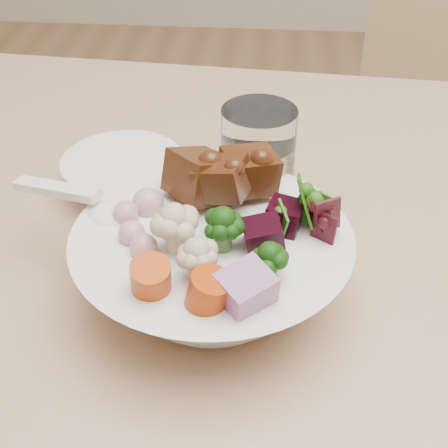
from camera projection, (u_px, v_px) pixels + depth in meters
The scene contains 4 objects.
food_bowl at pixel (215, 261), 0.55m from camera, with size 0.24×0.24×0.13m.
soup_spoon at pixel (100, 208), 0.56m from camera, with size 0.14×0.08×0.03m.
water_glass at pixel (257, 172), 0.63m from camera, with size 0.07×0.07×0.13m.
side_bowl at pixel (124, 177), 0.69m from camera, with size 0.13×0.13×0.04m, color white, non-canonical shape.
Camera 1 is at (-0.37, -0.46, 1.23)m, focal length 50.00 mm.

